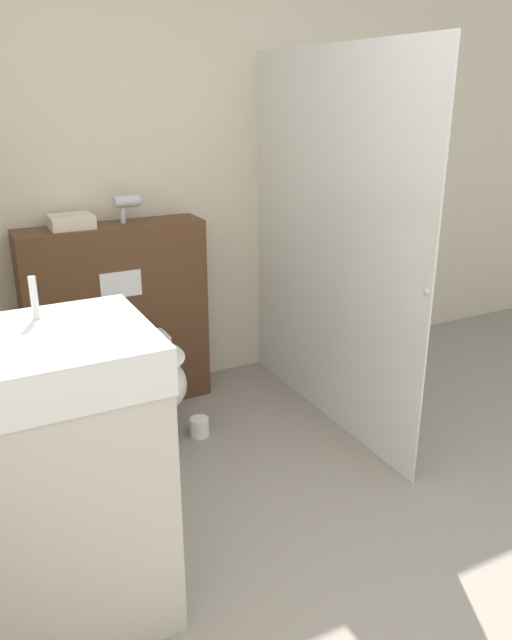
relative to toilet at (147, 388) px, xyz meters
name	(u,v)px	position (x,y,z in m)	size (l,w,h in m)	color
ground_plane	(441,640)	(0.48, -1.59, -0.34)	(12.00, 12.00, 0.00)	gray
wall_back	(178,178)	(0.48, 0.73, 0.91)	(8.00, 0.06, 2.50)	beige
partition_panel	(118,319)	(0.02, 0.54, 0.18)	(0.99, 0.25, 1.06)	#51331E
shower_glass	(329,246)	(0.99, -0.07, 0.62)	(0.04, 1.56, 1.93)	silver
toilet	(147,388)	(0.00, 0.00, 0.00)	(0.38, 0.57, 0.55)	white
sink_vanity	(64,482)	(-0.56, -0.88, 0.18)	(0.62, 0.56, 1.18)	beige
hair_drier	(128,203)	(0.13, 0.56, 0.82)	(0.17, 0.06, 0.14)	#B7B7BC
folded_towel	(71,221)	(-0.18, 0.56, 0.75)	(0.22, 0.19, 0.07)	beige
spare_toilet_roll	(199,427)	(0.27, 0.00, -0.29)	(0.10, 0.10, 0.10)	white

